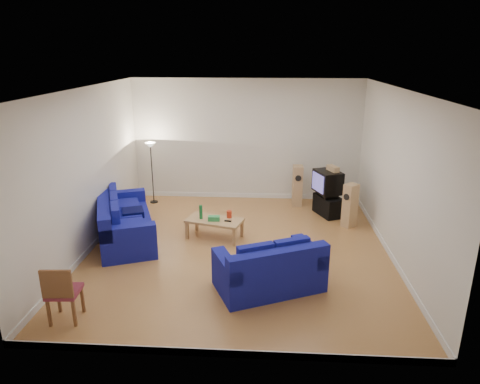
# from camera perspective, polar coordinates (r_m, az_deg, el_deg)

# --- Properties ---
(room) EXTENTS (6.01, 6.51, 3.21)m
(room) POSITION_cam_1_polar(r_m,az_deg,el_deg) (8.25, -0.17, 2.05)
(room) COLOR #935C2D
(room) RESTS_ON ground
(sofa_three_seat) EXTENTS (1.85, 2.64, 0.94)m
(sofa_three_seat) POSITION_cam_1_polar(r_m,az_deg,el_deg) (9.48, -15.40, -4.09)
(sofa_three_seat) COLOR navy
(sofa_three_seat) RESTS_ON ground
(sofa_loveseat) EXTENTS (1.98, 1.59, 0.87)m
(sofa_loveseat) POSITION_cam_1_polar(r_m,az_deg,el_deg) (7.32, 4.06, -10.55)
(sofa_loveseat) COLOR navy
(sofa_loveseat) RESTS_ON ground
(coffee_table) EXTENTS (1.30, 0.89, 0.43)m
(coffee_table) POSITION_cam_1_polar(r_m,az_deg,el_deg) (9.19, -3.41, -3.97)
(coffee_table) COLOR tan
(coffee_table) RESTS_ON ground
(bottle) EXTENTS (0.07, 0.07, 0.30)m
(bottle) POSITION_cam_1_polar(r_m,az_deg,el_deg) (9.17, -5.24, -2.67)
(bottle) COLOR #197233
(bottle) RESTS_ON coffee_table
(tissue_box) EXTENTS (0.25, 0.15, 0.10)m
(tissue_box) POSITION_cam_1_polar(r_m,az_deg,el_deg) (9.09, -3.50, -3.53)
(tissue_box) COLOR green
(tissue_box) RESTS_ON coffee_table
(red_canister) EXTENTS (0.12, 0.12, 0.15)m
(red_canister) POSITION_cam_1_polar(r_m,az_deg,el_deg) (9.22, -1.45, -2.97)
(red_canister) COLOR red
(red_canister) RESTS_ON coffee_table
(remote) EXTENTS (0.16, 0.08, 0.02)m
(remote) POSITION_cam_1_polar(r_m,az_deg,el_deg) (9.04, -1.63, -3.88)
(remote) COLOR black
(remote) RESTS_ON coffee_table
(tv_stand) EXTENTS (0.72, 0.90, 0.48)m
(tv_stand) POSITION_cam_1_polar(r_m,az_deg,el_deg) (10.73, 11.67, -1.76)
(tv_stand) COLOR black
(tv_stand) RESTS_ON ground
(av_receiver) EXTENTS (0.44, 0.49, 0.10)m
(av_receiver) POSITION_cam_1_polar(r_m,az_deg,el_deg) (10.60, 11.73, -0.35)
(av_receiver) COLOR black
(av_receiver) RESTS_ON tv_stand
(television) EXTENTS (0.72, 0.82, 0.53)m
(television) POSITION_cam_1_polar(r_m,az_deg,el_deg) (10.55, 11.58, 1.36)
(television) COLOR black
(television) RESTS_ON av_receiver
(centre_speaker) EXTENTS (0.28, 0.39, 0.13)m
(centre_speaker) POSITION_cam_1_polar(r_m,az_deg,el_deg) (10.48, 12.28, 3.08)
(centre_speaker) COLOR tan
(centre_speaker) RESTS_ON television
(speaker_left) EXTENTS (0.25, 0.34, 1.07)m
(speaker_left) POSITION_cam_1_polar(r_m,az_deg,el_deg) (11.14, 7.66, 0.83)
(speaker_left) COLOR tan
(speaker_left) RESTS_ON ground
(speaker_right) EXTENTS (0.38, 0.37, 1.01)m
(speaker_right) POSITION_cam_1_polar(r_m,az_deg,el_deg) (10.04, 14.45, -1.76)
(speaker_right) COLOR tan
(speaker_right) RESTS_ON ground
(floor_lamp) EXTENTS (0.28, 0.28, 1.62)m
(floor_lamp) POSITION_cam_1_polar(r_m,az_deg,el_deg) (11.30, -11.81, 5.06)
(floor_lamp) COLOR black
(floor_lamp) RESTS_ON ground
(dining_chair) EXTENTS (0.48, 0.48, 0.93)m
(dining_chair) POSITION_cam_1_polar(r_m,az_deg,el_deg) (6.92, -22.67, -12.08)
(dining_chair) COLOR brown
(dining_chair) RESTS_ON ground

